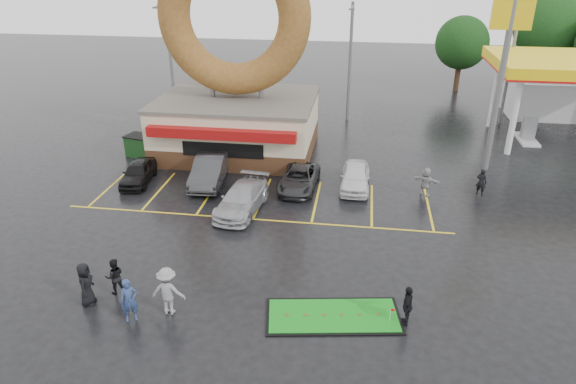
# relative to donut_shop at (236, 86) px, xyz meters

# --- Properties ---
(ground) EXTENTS (120.00, 120.00, 0.00)m
(ground) POSITION_rel_donut_shop_xyz_m (3.00, -12.97, -4.46)
(ground) COLOR black
(ground) RESTS_ON ground
(donut_shop) EXTENTS (10.20, 8.70, 13.50)m
(donut_shop) POSITION_rel_donut_shop_xyz_m (0.00, 0.00, 0.00)
(donut_shop) COLOR #472B19
(donut_shop) RESTS_ON ground
(gas_station) EXTENTS (12.30, 13.65, 5.90)m
(gas_station) POSITION_rel_donut_shop_xyz_m (23.00, 7.97, -0.77)
(gas_station) COLOR silver
(gas_station) RESTS_ON ground
(shell_sign) EXTENTS (2.20, 0.36, 10.60)m
(shell_sign) POSITION_rel_donut_shop_xyz_m (16.00, -0.97, 2.91)
(shell_sign) COLOR slate
(shell_sign) RESTS_ON ground
(streetlight_left) EXTENTS (0.40, 2.21, 9.00)m
(streetlight_left) POSITION_rel_donut_shop_xyz_m (-7.00, 6.95, 0.32)
(streetlight_left) COLOR slate
(streetlight_left) RESTS_ON ground
(streetlight_mid) EXTENTS (0.40, 2.21, 9.00)m
(streetlight_mid) POSITION_rel_donut_shop_xyz_m (7.00, 7.95, 0.32)
(streetlight_mid) COLOR slate
(streetlight_mid) RESTS_ON ground
(streetlight_right) EXTENTS (0.40, 2.21, 9.00)m
(streetlight_right) POSITION_rel_donut_shop_xyz_m (19.00, 8.95, 0.32)
(streetlight_right) COLOR slate
(streetlight_right) RESTS_ON ground
(tree_far_c) EXTENTS (6.30, 6.30, 9.00)m
(tree_far_c) POSITION_rel_donut_shop_xyz_m (25.00, 21.03, 1.37)
(tree_far_c) COLOR #332114
(tree_far_c) RESTS_ON ground
(tree_far_d) EXTENTS (4.90, 4.90, 7.00)m
(tree_far_d) POSITION_rel_donut_shop_xyz_m (17.00, 19.03, 0.07)
(tree_far_d) COLOR #332114
(tree_far_d) RESTS_ON ground
(car_black) EXTENTS (1.92, 3.87, 1.27)m
(car_black) POSITION_rel_donut_shop_xyz_m (-4.58, -6.09, -3.83)
(car_black) COLOR black
(car_black) RESTS_ON ground
(car_dgrey) EXTENTS (2.06, 4.92, 1.58)m
(car_dgrey) POSITION_rel_donut_shop_xyz_m (-0.42, -5.49, -3.67)
(car_dgrey) COLOR #2C2C2E
(car_dgrey) RESTS_ON ground
(car_silver) EXTENTS (2.45, 4.87, 1.36)m
(car_silver) POSITION_rel_donut_shop_xyz_m (2.25, -8.70, -3.79)
(car_silver) COLOR #A2A2A7
(car_silver) RESTS_ON ground
(car_grey) EXTENTS (2.20, 4.40, 1.20)m
(car_grey) POSITION_rel_donut_shop_xyz_m (4.84, -5.48, -3.87)
(car_grey) COLOR #2B2A2D
(car_grey) RESTS_ON ground
(car_white) EXTENTS (1.66, 4.05, 1.37)m
(car_white) POSITION_rel_donut_shop_xyz_m (8.01, -4.97, -3.78)
(car_white) COLOR silver
(car_white) RESTS_ON ground
(person_blue) EXTENTS (0.76, 0.68, 1.74)m
(person_blue) POSITION_rel_donut_shop_xyz_m (0.20, -17.91, -3.59)
(person_blue) COLOR navy
(person_blue) RESTS_ON ground
(person_blackjkt) EXTENTS (0.94, 0.88, 1.54)m
(person_blackjkt) POSITION_rel_donut_shop_xyz_m (-1.09, -16.42, -3.70)
(person_blackjkt) COLOR black
(person_blackjkt) RESTS_ON ground
(person_hoodie) EXTENTS (1.28, 0.75, 1.95)m
(person_hoodie) POSITION_rel_donut_shop_xyz_m (1.45, -17.30, -3.49)
(person_hoodie) COLOR gray
(person_hoodie) RESTS_ON ground
(person_bystander) EXTENTS (0.72, 0.96, 1.78)m
(person_bystander) POSITION_rel_donut_shop_xyz_m (-1.86, -17.23, -3.58)
(person_bystander) COLOR black
(person_bystander) RESTS_ON ground
(person_cameraman) EXTENTS (0.56, 1.00, 1.61)m
(person_cameraman) POSITION_rel_donut_shop_xyz_m (10.23, -16.63, -3.66)
(person_cameraman) COLOR black
(person_cameraman) RESTS_ON ground
(person_walker_near) EXTENTS (1.60, 1.02, 1.65)m
(person_walker_near) POSITION_rel_donut_shop_xyz_m (11.90, -5.41, -3.64)
(person_walker_near) COLOR #969698
(person_walker_near) RESTS_ON ground
(person_walker_far) EXTENTS (0.67, 0.59, 1.54)m
(person_walker_far) POSITION_rel_donut_shop_xyz_m (14.96, -4.85, -3.70)
(person_walker_far) COLOR black
(person_walker_far) RESTS_ON ground
(dumpster) EXTENTS (2.03, 1.59, 1.30)m
(dumpster) POSITION_rel_donut_shop_xyz_m (-6.19, -1.86, -3.81)
(dumpster) COLOR #1A441B
(dumpster) RESTS_ON ground
(putting_green) EXTENTS (5.30, 2.94, 0.63)m
(putting_green) POSITION_rel_donut_shop_xyz_m (7.57, -16.65, -4.42)
(putting_green) COLOR black
(putting_green) RESTS_ON ground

